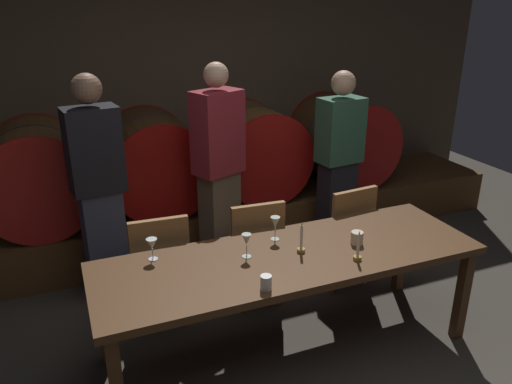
{
  "coord_description": "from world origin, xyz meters",
  "views": [
    {
      "loc": [
        -1.28,
        -2.14,
        2.25
      ],
      "look_at": [
        -0.05,
        0.85,
        0.98
      ],
      "focal_mm": 34.92,
      "sensor_mm": 36.0,
      "label": 1
    }
  ],
  "objects": [
    {
      "name": "cup_left",
      "position": [
        -0.32,
        0.05,
        0.77
      ],
      "size": [
        0.06,
        0.06,
        0.09
      ],
      "primitive_type": "cylinder",
      "color": "white",
      "rests_on": "dining_table"
    },
    {
      "name": "wine_barrel_center_right",
      "position": [
        0.47,
        2.17,
        0.86
      ],
      "size": [
        0.88,
        0.85,
        0.88
      ],
      "color": "brown",
      "rests_on": "barrel_shelf"
    },
    {
      "name": "wine_glass_left",
      "position": [
        -0.83,
        0.63,
        0.83
      ],
      "size": [
        0.07,
        0.07,
        0.14
      ],
      "color": "white",
      "rests_on": "dining_table"
    },
    {
      "name": "wine_glass_center",
      "position": [
        -0.28,
        0.44,
        0.84
      ],
      "size": [
        0.06,
        0.06,
        0.16
      ],
      "color": "silver",
      "rests_on": "dining_table"
    },
    {
      "name": "chair_left",
      "position": [
        -0.74,
        0.99,
        0.49
      ],
      "size": [
        0.42,
        0.42,
        0.88
      ],
      "rotation": [
        0.0,
        0.0,
        3.08
      ],
      "color": "olive",
      "rests_on": "ground"
    },
    {
      "name": "guest_center",
      "position": [
        -0.11,
        1.5,
        0.92
      ],
      "size": [
        0.44,
        0.37,
        1.8
      ],
      "rotation": [
        0.0,
        0.0,
        3.53
      ],
      "color": "brown",
      "rests_on": "ground"
    },
    {
      "name": "wine_barrel_far_right",
      "position": [
        1.47,
        2.17,
        0.86
      ],
      "size": [
        0.88,
        0.85,
        0.88
      ],
      "color": "#513319",
      "rests_on": "barrel_shelf"
    },
    {
      "name": "chair_center",
      "position": [
        -0.02,
        0.96,
        0.49
      ],
      "size": [
        0.42,
        0.42,
        0.88
      ],
      "rotation": [
        0.0,
        0.0,
        3.08
      ],
      "color": "olive",
      "rests_on": "ground"
    },
    {
      "name": "ground_plane",
      "position": [
        0.0,
        0.0,
        0.0
      ],
      "size": [
        8.77,
        8.77,
        0.0
      ],
      "primitive_type": "plane",
      "color": "#3F3A33"
    },
    {
      "name": "dining_table",
      "position": [
        -0.01,
        0.36,
        0.66
      ],
      "size": [
        2.48,
        0.79,
        0.73
      ],
      "color": "#4C2D16",
      "rests_on": "ground"
    },
    {
      "name": "back_wall",
      "position": [
        0.0,
        2.72,
        1.42
      ],
      "size": [
        6.74,
        0.24,
        2.84
      ],
      "primitive_type": "cube",
      "color": "brown",
      "rests_on": "ground"
    },
    {
      "name": "wine_barrel_far_left",
      "position": [
        -1.48,
        2.17,
        0.86
      ],
      "size": [
        0.88,
        0.85,
        0.88
      ],
      "color": "brown",
      "rests_on": "barrel_shelf"
    },
    {
      "name": "chair_right",
      "position": [
        0.76,
        0.95,
        0.49
      ],
      "size": [
        0.44,
        0.44,
        0.88
      ],
      "rotation": [
        0.0,
        0.0,
        3.24
      ],
      "color": "olive",
      "rests_on": "ground"
    },
    {
      "name": "candle_left",
      "position": [
        0.06,
        0.37,
        0.79
      ],
      "size": [
        0.05,
        0.05,
        0.21
      ],
      "color": "olive",
      "rests_on": "dining_table"
    },
    {
      "name": "wine_glass_right",
      "position": [
        -0.02,
        0.59,
        0.85
      ],
      "size": [
        0.07,
        0.07,
        0.17
      ],
      "color": "silver",
      "rests_on": "dining_table"
    },
    {
      "name": "cup_right",
      "position": [
        0.46,
        0.33,
        0.77
      ],
      "size": [
        0.08,
        0.08,
        0.09
      ],
      "primitive_type": "cylinder",
      "color": "beige",
      "rests_on": "dining_table"
    },
    {
      "name": "guest_right",
      "position": [
        1.0,
        1.49,
        0.86
      ],
      "size": [
        0.41,
        0.28,
        1.68
      ],
      "rotation": [
        0.0,
        0.0,
        3.26
      ],
      "color": "black",
      "rests_on": "ground"
    },
    {
      "name": "wine_barrel_center_left",
      "position": [
        -0.51,
        2.17,
        0.86
      ],
      "size": [
        0.88,
        0.85,
        0.88
      ],
      "color": "#513319",
      "rests_on": "barrel_shelf"
    },
    {
      "name": "candle_right",
      "position": [
        0.34,
        0.14,
        0.78
      ],
      "size": [
        0.05,
        0.05,
        0.2
      ],
      "color": "olive",
      "rests_on": "dining_table"
    },
    {
      "name": "guest_left",
      "position": [
        -1.05,
        1.52,
        0.91
      ],
      "size": [
        0.41,
        0.29,
        1.77
      ],
      "rotation": [
        0.0,
        0.0,
        3.29
      ],
      "color": "#33384C",
      "rests_on": "ground"
    },
    {
      "name": "barrel_shelf",
      "position": [
        0.0,
        2.17,
        0.21
      ],
      "size": [
        6.07,
        0.9,
        0.42
      ],
      "primitive_type": "cube",
      "color": "brown",
      "rests_on": "ground"
    }
  ]
}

